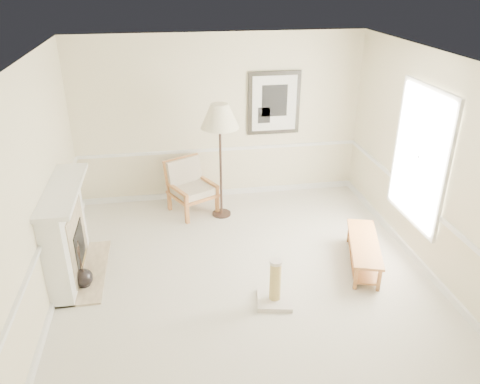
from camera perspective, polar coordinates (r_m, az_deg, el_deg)
name	(u,v)px	position (r m, az deg, el deg)	size (l,w,h in m)	color
ground	(248,282)	(6.41, 0.93, -10.95)	(5.50, 5.50, 0.00)	silver
room	(259,150)	(5.60, 2.31, 5.20)	(5.04, 5.54, 2.92)	beige
fireplace	(66,233)	(6.64, -20.41, -4.75)	(0.64, 1.64, 1.31)	white
floor_vase	(84,278)	(6.59, -18.54, -9.95)	(0.25, 0.25, 0.72)	black
armchair	(189,184)	(8.04, -6.21, 0.98)	(0.93, 0.95, 0.90)	#AA5C37
floor_lamp	(220,119)	(7.38, -2.48, 8.84)	(0.76, 0.76, 1.93)	black
bench	(364,249)	(6.85, 14.83, -6.78)	(0.76, 1.35, 0.37)	#AA5C37
scratching_post	(275,289)	(5.99, 4.28, -11.68)	(0.51, 0.51, 0.62)	silver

